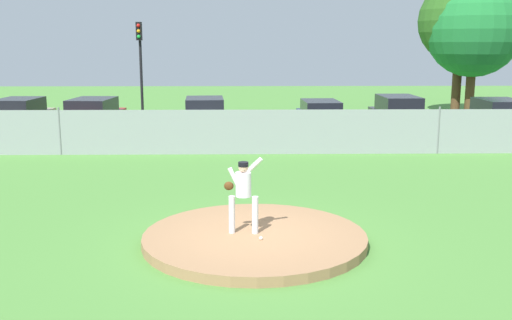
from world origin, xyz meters
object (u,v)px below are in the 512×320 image
Objects in this scene: parked_car_charcoal at (398,116)px; parked_car_champagne at (20,118)px; pitcher_youth at (243,189)px; parked_car_red at (93,119)px; traffic_light_near at (140,55)px; baseball at (261,238)px; parked_car_navy at (320,118)px; parked_car_silver at (205,119)px; parked_car_slate at (499,119)px; traffic_cone_orange at (254,131)px.

parked_car_charcoal is 17.02m from parked_car_champagne.
parked_car_red is (-6.65, 14.12, -0.32)m from pitcher_youth.
parked_car_charcoal is 13.07m from traffic_light_near.
baseball is 16.18m from parked_car_red.
traffic_light_near is at bearing 157.16° from parked_car_navy.
parked_car_silver is (-1.72, 13.95, -0.30)m from pitcher_youth.
parked_car_charcoal reaches higher than baseball.
parked_car_red is 1.03× the size of parked_car_navy.
parked_car_red is (-13.62, -0.48, -0.02)m from parked_car_charcoal.
parked_car_navy is at bearing 174.02° from parked_car_slate.
pitcher_youth is 15.19m from parked_car_navy.
parked_car_champagne is at bearing 179.95° from parked_car_charcoal.
pitcher_youth reaches higher than parked_car_silver.
parked_car_champagne is (-8.33, 0.67, -0.03)m from parked_car_silver.
parked_car_champagne reaches higher than parked_car_slate.
baseball is 0.02× the size of parked_car_champagne.
parked_car_champagne is at bearing 176.53° from traffic_cone_orange.
parked_car_silver is 4.94m from parked_car_red.
parked_car_silver is 0.98× the size of parked_car_red.
traffic_cone_orange is at bearing 179.86° from parked_car_slate.
parked_car_navy is (10.13, 0.65, -0.07)m from parked_car_red.
baseball is at bearing -55.36° from parked_car_champagne.
pitcher_youth is 0.35× the size of parked_car_slate.
parked_car_slate is (13.02, 0.01, -0.04)m from parked_car_silver.
traffic_cone_orange is at bearing -38.25° from traffic_light_near.
pitcher_youth is 14.06m from parked_car_silver.
traffic_light_near reaches higher than parked_car_silver.
parked_car_navy is at bearing 76.75° from pitcher_youth.
parked_car_silver reaches higher than baseball.
parked_car_slate is 1.05× the size of parked_car_navy.
pitcher_youth is at bearing -129.00° from parked_car_slate.
traffic_cone_orange is (-3.05, -0.79, -0.49)m from parked_car_navy.
parked_car_silver is at bearing -179.97° from parked_car_slate.
parked_car_silver is at bearing 98.21° from baseball.
baseball is 0.02× the size of parked_car_charcoal.
parked_car_slate is 0.89× the size of traffic_light_near.
traffic_cone_orange is (-10.87, 0.03, -0.53)m from parked_car_slate.
baseball is 0.02× the size of parked_car_red.
parked_car_navy is 9.84m from traffic_light_near.
parked_car_champagne is (-10.05, 14.62, -0.34)m from pitcher_youth.
parked_car_champagne is 13.53m from parked_car_navy.
parked_car_charcoal is 4.38m from parked_car_slate.
traffic_light_near is at bearing 141.75° from traffic_cone_orange.
traffic_cone_orange is at bearing 0.90° from parked_car_silver.
baseball is 0.01× the size of traffic_light_near.
pitcher_youth is 14.02m from traffic_cone_orange.
pitcher_youth is at bearing -115.51° from parked_car_charcoal.
parked_car_silver is 13.02m from parked_car_slate.
parked_car_red reaches higher than parked_car_champagne.
traffic_light_near is at bearing 105.84° from pitcher_youth.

